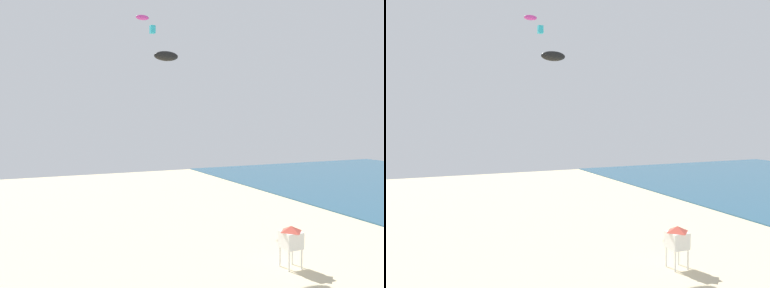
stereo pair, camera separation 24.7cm
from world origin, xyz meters
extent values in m
cylinder|color=white|center=(11.14, 14.92, 0.60)|extent=(0.10, 0.10, 1.20)
cylinder|color=white|center=(12.04, 14.92, 0.60)|extent=(0.10, 0.10, 1.20)
cylinder|color=white|center=(11.14, 15.82, 0.60)|extent=(0.10, 0.10, 1.20)
cylinder|color=white|center=(12.04, 15.82, 0.60)|extent=(0.10, 0.10, 1.20)
cube|color=white|center=(11.59, 15.37, 1.70)|extent=(1.10, 1.10, 1.00)
pyramid|color=#D14C3D|center=(11.59, 15.37, 2.38)|extent=(1.10, 1.10, 0.35)
ellipsoid|color=#DB3D9E|center=(9.60, 38.90, 19.53)|extent=(1.43, 0.40, 0.56)
cube|color=#2DB7CC|center=(9.83, 36.20, 17.80)|extent=(0.50, 0.50, 0.79)
ellipsoid|color=black|center=(7.36, 25.40, 13.59)|extent=(1.92, 0.53, 0.75)
camera|label=1|loc=(-3.53, -4.65, 9.10)|focal=39.00mm
camera|label=2|loc=(-3.30, -4.74, 9.10)|focal=39.00mm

